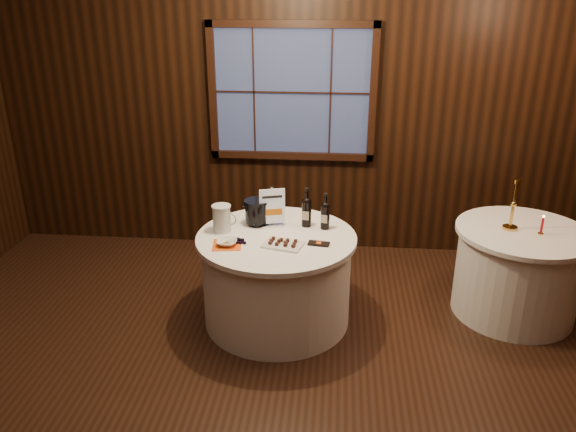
# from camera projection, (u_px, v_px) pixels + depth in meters

# --- Properties ---
(ground) EXTENTS (6.00, 6.00, 0.00)m
(ground) POSITION_uv_depth(u_px,v_px,m) (261.00, 398.00, 3.83)
(ground) COLOR black
(ground) RESTS_ON ground
(back_wall) EXTENTS (6.00, 0.10, 3.00)m
(back_wall) POSITION_uv_depth(u_px,v_px,m) (292.00, 103.00, 5.53)
(back_wall) COLOR black
(back_wall) RESTS_ON ground
(main_table) EXTENTS (1.28, 1.28, 0.77)m
(main_table) POSITION_uv_depth(u_px,v_px,m) (277.00, 278.00, 4.60)
(main_table) COLOR white
(main_table) RESTS_ON ground
(side_table) EXTENTS (1.08, 1.08, 0.77)m
(side_table) POSITION_uv_depth(u_px,v_px,m) (517.00, 271.00, 4.71)
(side_table) COLOR white
(side_table) RESTS_ON ground
(sign_stand) EXTENTS (0.20, 0.15, 0.34)m
(sign_stand) POSITION_uv_depth(u_px,v_px,m) (272.00, 213.00, 4.60)
(sign_stand) COLOR silver
(sign_stand) RESTS_ON main_table
(port_bottle_left) EXTENTS (0.08, 0.09, 0.33)m
(port_bottle_left) POSITION_uv_depth(u_px,v_px,m) (307.00, 210.00, 4.59)
(port_bottle_left) COLOR black
(port_bottle_left) RESTS_ON main_table
(port_bottle_right) EXTENTS (0.07, 0.08, 0.30)m
(port_bottle_right) POSITION_uv_depth(u_px,v_px,m) (325.00, 214.00, 4.54)
(port_bottle_right) COLOR black
(port_bottle_right) RESTS_ON main_table
(ice_bucket) EXTENTS (0.21, 0.21, 0.21)m
(ice_bucket) POSITION_uv_depth(u_px,v_px,m) (257.00, 212.00, 4.63)
(ice_bucket) COLOR black
(ice_bucket) RESTS_ON main_table
(chocolate_plate) EXTENTS (0.34, 0.26, 0.04)m
(chocolate_plate) POSITION_uv_depth(u_px,v_px,m) (283.00, 244.00, 4.28)
(chocolate_plate) COLOR silver
(chocolate_plate) RESTS_ON main_table
(chocolate_box) EXTENTS (0.17, 0.10, 0.01)m
(chocolate_box) POSITION_uv_depth(u_px,v_px,m) (319.00, 244.00, 4.31)
(chocolate_box) COLOR black
(chocolate_box) RESTS_ON main_table
(grape_bunch) EXTENTS (0.17, 0.10, 0.04)m
(grape_bunch) POSITION_uv_depth(u_px,v_px,m) (241.00, 240.00, 4.34)
(grape_bunch) COLOR black
(grape_bunch) RESTS_ON main_table
(glass_pitcher) EXTENTS (0.21, 0.16, 0.22)m
(glass_pitcher) POSITION_uv_depth(u_px,v_px,m) (222.00, 218.00, 4.50)
(glass_pitcher) COLOR silver
(glass_pitcher) RESTS_ON main_table
(orange_napkin) EXTENTS (0.24, 0.24, 0.00)m
(orange_napkin) POSITION_uv_depth(u_px,v_px,m) (227.00, 245.00, 4.30)
(orange_napkin) COLOR #E15113
(orange_napkin) RESTS_ON main_table
(cracker_bowl) EXTENTS (0.16, 0.16, 0.04)m
(cracker_bowl) POSITION_uv_depth(u_px,v_px,m) (227.00, 242.00, 4.29)
(cracker_bowl) COLOR silver
(cracker_bowl) RESTS_ON orange_napkin
(brass_candlestick) EXTENTS (0.12, 0.12, 0.43)m
(brass_candlestick) POSITION_uv_depth(u_px,v_px,m) (513.00, 211.00, 4.53)
(brass_candlestick) COLOR #BD913B
(brass_candlestick) RESTS_ON side_table
(red_candle) EXTENTS (0.04, 0.04, 0.17)m
(red_candle) POSITION_uv_depth(u_px,v_px,m) (542.00, 227.00, 4.46)
(red_candle) COLOR #BD913B
(red_candle) RESTS_ON side_table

